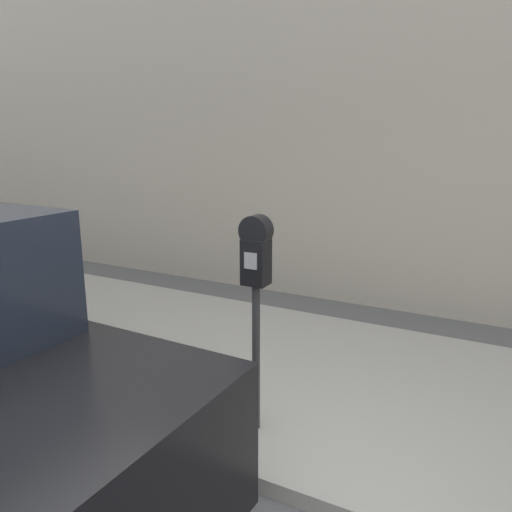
# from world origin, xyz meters

# --- Properties ---
(sidewalk) EXTENTS (24.00, 2.80, 0.11)m
(sidewalk) POSITION_xyz_m (0.00, 2.20, 0.06)
(sidewalk) COLOR #ADAAA3
(sidewalk) RESTS_ON ground_plane
(building_facade) EXTENTS (24.00, 0.30, 6.83)m
(building_facade) POSITION_xyz_m (0.00, 4.62, 3.42)
(building_facade) COLOR beige
(building_facade) RESTS_ON ground_plane
(parking_meter) EXTENTS (0.20, 0.15, 1.51)m
(parking_meter) POSITION_xyz_m (-0.10, 1.27, 1.24)
(parking_meter) COLOR #2D2D30
(parking_meter) RESTS_ON sidewalk
(fire_hydrant) EXTENTS (0.20, 0.20, 0.82)m
(fire_hydrant) POSITION_xyz_m (-2.50, 1.13, 0.53)
(fire_hydrant) COLOR gold
(fire_hydrant) RESTS_ON sidewalk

